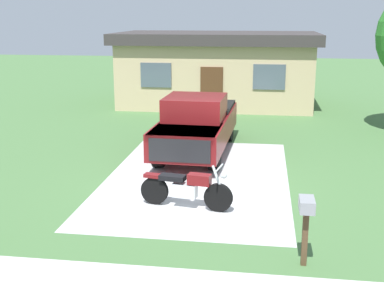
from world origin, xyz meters
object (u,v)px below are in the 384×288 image
(mailbox, at_px, (306,214))
(neighbor_house, at_px, (217,68))
(pickup_truck, at_px, (197,123))
(motorcycle, at_px, (187,188))

(mailbox, bearing_deg, neighbor_house, 100.75)
(pickup_truck, bearing_deg, mailbox, -68.48)
(motorcycle, height_order, pickup_truck, pickup_truck)
(motorcycle, bearing_deg, mailbox, -44.25)
(mailbox, xyz_separation_m, neighbor_house, (-3.11, 16.36, 0.81))
(mailbox, height_order, neighbor_house, neighbor_house)
(pickup_truck, bearing_deg, neighbor_house, 91.41)
(pickup_truck, height_order, neighbor_house, neighbor_house)
(mailbox, relative_size, neighbor_house, 0.13)
(pickup_truck, distance_m, neighbor_house, 9.08)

